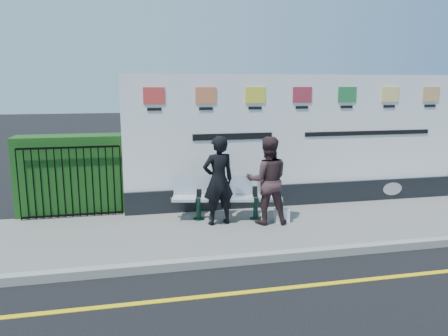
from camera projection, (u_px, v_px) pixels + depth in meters
name	position (u px, v px, depth m)	size (l,w,h in m)	color
ground	(362.00, 280.00, 6.58)	(80.00, 80.00, 0.00)	black
pavement	(299.00, 225.00, 8.97)	(14.00, 3.00, 0.12)	slate
kerb	(332.00, 252.00, 7.53)	(14.00, 0.18, 0.14)	gray
yellow_line	(362.00, 280.00, 6.58)	(14.00, 0.10, 0.01)	yellow
billboard	(299.00, 149.00, 10.11)	(8.00, 0.30, 3.00)	black
hedge	(73.00, 174.00, 9.56)	(2.35, 0.70, 1.70)	#1A4A16
railing	(71.00, 182.00, 9.14)	(2.05, 0.06, 1.54)	black
bench	(227.00, 208.00, 9.11)	(2.27, 0.59, 0.49)	silver
woman_left	(218.00, 180.00, 8.70)	(0.66, 0.43, 1.80)	black
woman_right	(267.00, 180.00, 8.76)	(0.86, 0.67, 1.78)	#3A2528
handbag_brown	(213.00, 192.00, 9.05)	(0.24, 0.10, 0.19)	black
carrier_bag_white	(282.00, 216.00, 8.92)	(0.28, 0.17, 0.28)	silver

